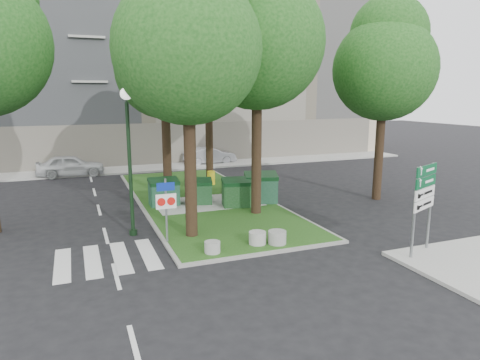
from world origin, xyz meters
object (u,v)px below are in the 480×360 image
bollard_mid (257,238)px  traffic_sign_pole (166,202)px  dumpster_d (261,188)px  directional_sign (424,195)px  bollard_right (277,237)px  dumpster_c (238,193)px  street_lamp (129,145)px  car_white (71,165)px  tree_median_near_right (259,28)px  tree_median_near_left (189,35)px  dumpster_a (164,192)px  dumpster_b (198,192)px  bollard_left (212,247)px  tree_median_far (209,41)px  car_silver (210,156)px  litter_bin (211,178)px  tree_median_mid (165,60)px  tree_street_right (386,60)px

bollard_mid → traffic_sign_pole: traffic_sign_pole is taller
dumpster_d → directional_sign: (2.12, -8.21, 1.26)m
bollard_right → dumpster_c: bearing=83.8°
bollard_right → street_lamp: bearing=145.0°
dumpster_d → bollard_mid: 6.07m
dumpster_d → car_white: 14.23m
tree_median_near_right → bollard_mid: size_ratio=18.74×
tree_median_near_left → dumpster_a: (-0.13, 4.79, -6.57)m
dumpster_c → bollard_mid: bearing=-92.2°
dumpster_b → street_lamp: street_lamp is taller
dumpster_d → traffic_sign_pole: traffic_sign_pole is taller
tree_median_near_right → bollard_left: tree_median_near_right is taller
tree_median_far → bollard_left: (-3.62, -11.56, -8.01)m
dumpster_a → dumpster_d: 4.69m
tree_median_near_left → dumpster_b: bearing=71.8°
directional_sign → car_silver: (-0.72, 21.02, -1.43)m
bollard_mid → litter_bin: 10.47m
dumpster_a → directional_sign: size_ratio=0.48×
tree_median_mid → litter_bin: 7.37m
tree_median_near_left → tree_median_mid: size_ratio=1.05×
tree_median_near_left → dumpster_d: 8.66m
traffic_sign_pole → car_white: size_ratio=0.57×
directional_sign → car_silver: bearing=68.6°
tree_median_near_right → litter_bin: tree_median_near_right is taller
dumpster_c → directional_sign: 8.72m
dumpster_b → tree_median_near_right: bearing=-36.7°
tree_median_mid → tree_street_right: tree_street_right is taller
tree_street_right → bollard_mid: 11.75m
bollard_mid → car_silver: car_silver is taller
tree_median_near_right → dumpster_d: bearing=61.1°
tree_street_right → dumpster_d: bearing=169.3°
tree_median_near_right → bollard_right: 8.71m
tree_median_near_right → tree_street_right: tree_median_near_right is taller
tree_median_mid → bollard_mid: tree_median_mid is taller
car_silver → tree_median_far: bearing=159.5°
tree_median_near_left → dumpster_a: 8.14m
dumpster_c → bollard_left: dumpster_c is taller
bollard_left → directional_sign: bearing=-21.2°
litter_bin → directional_sign: size_ratio=0.27×
dumpster_d → dumpster_a: bearing=-177.3°
tree_median_far → directional_sign: 15.64m
dumpster_c → bollard_right: dumpster_c is taller
dumpster_c → car_silver: bearing=89.6°
bollard_left → traffic_sign_pole: traffic_sign_pole is taller
tree_median_far → tree_street_right: bearing=-45.8°
tree_median_far → street_lamp: 11.26m
tree_median_near_right → traffic_sign_pole: 8.25m
tree_median_far → litter_bin: (-0.29, -0.98, -7.80)m
tree_median_mid → street_lamp: bearing=-115.8°
car_white → tree_median_far: bearing=-123.8°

